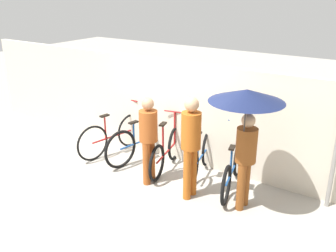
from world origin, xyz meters
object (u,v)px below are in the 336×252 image
parked_bicycle_1 (141,141)px  parked_bicycle_4 (232,170)px  pedestrian_center (191,140)px  parked_bicycle_3 (200,157)px  parked_bicycle_0 (113,135)px  pedestrian_trailing (246,114)px  parked_bicycle_2 (166,152)px  pedestrian_leading (148,135)px

parked_bicycle_1 → parked_bicycle_4: (2.03, -0.07, -0.04)m
parked_bicycle_4 → pedestrian_center: size_ratio=0.98×
parked_bicycle_1 → parked_bicycle_3: 1.35m
parked_bicycle_4 → parked_bicycle_0: bearing=76.7°
parked_bicycle_0 → pedestrian_center: 2.41m
parked_bicycle_0 → pedestrian_trailing: pedestrian_trailing is taller
parked_bicycle_2 → pedestrian_center: size_ratio=0.93×
parked_bicycle_3 → parked_bicycle_1: bearing=77.6°
parked_bicycle_1 → pedestrian_center: 1.83m
parked_bicycle_1 → pedestrian_trailing: 2.77m
parked_bicycle_1 → pedestrian_trailing: (2.42, -0.62, 1.20)m
parked_bicycle_0 → pedestrian_leading: size_ratio=1.10×
pedestrian_leading → parked_bicycle_2: bearing=-94.1°
parked_bicycle_2 → parked_bicycle_4: (1.36, 0.03, -0.01)m
parked_bicycle_2 → parked_bicycle_3: 0.69m
parked_bicycle_1 → parked_bicycle_4: bearing=-82.2°
parked_bicycle_2 → pedestrian_trailing: pedestrian_trailing is taller
pedestrian_leading → pedestrian_center: size_ratio=0.91×
parked_bicycle_3 → pedestrian_center: 0.99m
parked_bicycle_2 → pedestrian_trailing: size_ratio=0.81×
parked_bicycle_3 → parked_bicycle_4: size_ratio=1.02×
parked_bicycle_3 → pedestrian_trailing: pedestrian_trailing is taller
pedestrian_leading → pedestrian_center: bearing=171.9°
parked_bicycle_3 → pedestrian_trailing: 1.74m
parked_bicycle_4 → pedestrian_leading: size_ratio=1.07×
parked_bicycle_3 → pedestrian_leading: bearing=124.4°
parked_bicycle_1 → pedestrian_leading: bearing=-124.9°
parked_bicycle_2 → pedestrian_leading: pedestrian_leading is taller
pedestrian_center → pedestrian_trailing: (0.86, 0.09, 0.57)m
parked_bicycle_1 → parked_bicycle_3: bearing=-79.8°
parked_bicycle_1 → pedestrian_trailing: pedestrian_trailing is taller
parked_bicycle_0 → parked_bicycle_2: parked_bicycle_0 is taller
parked_bicycle_1 → parked_bicycle_3: parked_bicycle_1 is taller
parked_bicycle_1 → parked_bicycle_2: (0.68, -0.10, -0.03)m
parked_bicycle_3 → pedestrian_leading: 1.10m
parked_bicycle_3 → parked_bicycle_4: parked_bicycle_4 is taller
parked_bicycle_3 → pedestrian_center: pedestrian_center is taller
parked_bicycle_4 → pedestrian_trailing: 1.42m
parked_bicycle_2 → pedestrian_trailing: (1.74, -0.52, 1.23)m
parked_bicycle_3 → pedestrian_center: bearing=-176.8°
parked_bicycle_3 → parked_bicycle_2: bearing=86.5°
parked_bicycle_0 → pedestrian_center: bearing=-95.3°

